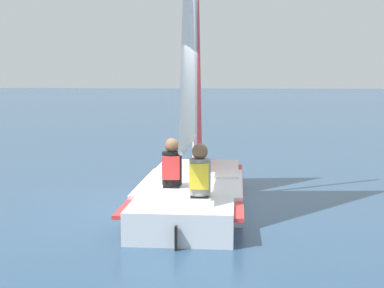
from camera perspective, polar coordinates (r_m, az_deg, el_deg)
The scene contains 4 objects.
ground_plane at distance 8.66m, azimuth -0.00°, elevation -6.73°, with size 260.00×260.00×0.00m, color #2D4C6B.
sailboat_main at distance 8.48m, azimuth -0.01°, elevation -1.35°, with size 4.42×1.87×5.95m.
sailor_helm at distance 8.11m, azimuth -2.15°, elevation -3.19°, with size 0.35×0.32×1.16m.
sailor_crew at distance 7.42m, azimuth 0.84°, elevation -4.13°, with size 0.35×0.32×1.16m.
Camera 1 is at (8.33, 1.22, 2.03)m, focal length 50.00 mm.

